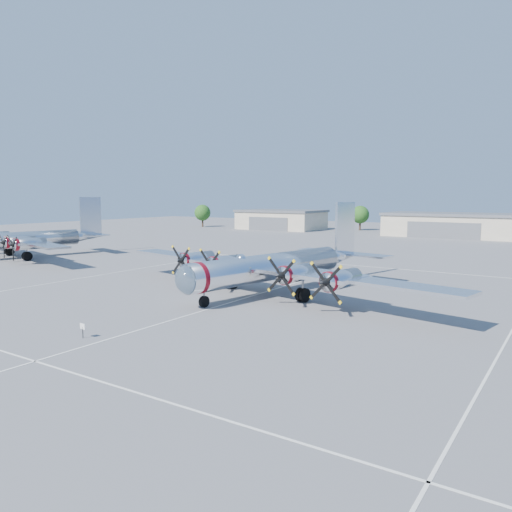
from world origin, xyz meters
The scene contains 9 objects.
ground centered at (0.00, 0.00, 0.00)m, with size 260.00×260.00×0.00m, color #5E5E61.
parking_lines centered at (0.00, -1.75, 0.01)m, with size 60.00×50.08×0.01m.
hangar_west centered at (-45.00, 81.96, 2.71)m, with size 22.60×14.60×5.40m.
hangar_center centered at (0.00, 81.96, 2.71)m, with size 28.60×14.60×5.40m.
tree_far_west centered at (-70.00, 78.00, 4.22)m, with size 4.80×4.80×6.64m.
tree_west centered at (-25.00, 90.00, 4.22)m, with size 4.80×4.80×6.64m.
main_bomber_b29 centered at (1.00, 3.19, 0.00)m, with size 39.29×26.87×8.69m, color white, non-canonical shape.
bomber_west centered at (-45.10, 5.96, 0.00)m, with size 34.64×24.53×9.15m, color silver, non-canonical shape.
info_placard centered at (-1.62, -17.49, 0.70)m, with size 0.52×0.08×1.00m.
Camera 1 is at (25.75, -38.05, 9.45)m, focal length 35.00 mm.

